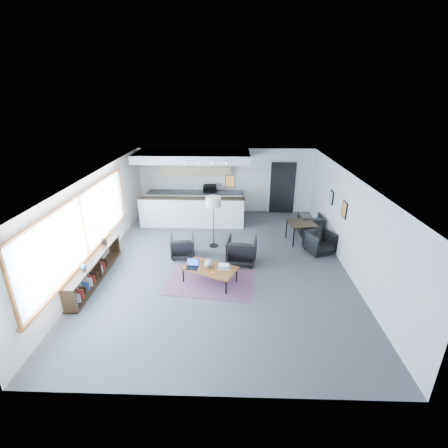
{
  "coord_description": "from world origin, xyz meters",
  "views": [
    {
      "loc": [
        0.33,
        -8.35,
        4.63
      ],
      "look_at": [
        0.06,
        0.4,
        1.07
      ],
      "focal_mm": 26.0,
      "sensor_mm": 36.0,
      "label": 1
    }
  ],
  "objects_px": {
    "armchair_left": "(183,246)",
    "floor_lamp": "(213,204)",
    "laptop": "(192,265)",
    "dining_chair_near": "(320,243)",
    "armchair_right": "(242,249)",
    "microwave": "(210,188)",
    "coffee_table": "(210,269)",
    "dining_table": "(301,224)",
    "ceramic_pot": "(209,263)",
    "dining_chair_far": "(310,226)",
    "book_stack": "(224,266)"
  },
  "relations": [
    {
      "from": "armchair_left",
      "to": "floor_lamp",
      "type": "xyz_separation_m",
      "value": [
        0.89,
        0.74,
        1.09
      ]
    },
    {
      "from": "laptop",
      "to": "dining_chair_near",
      "type": "xyz_separation_m",
      "value": [
        3.71,
        1.82,
        -0.18
      ]
    },
    {
      "from": "laptop",
      "to": "armchair_right",
      "type": "relative_size",
      "value": 0.4
    },
    {
      "from": "armchair_right",
      "to": "microwave",
      "type": "relative_size",
      "value": 1.69
    },
    {
      "from": "laptop",
      "to": "armchair_right",
      "type": "bearing_deg",
      "value": 46.02
    },
    {
      "from": "coffee_table",
      "to": "dining_chair_near",
      "type": "distance_m",
      "value": 3.74
    },
    {
      "from": "armchair_left",
      "to": "dining_table",
      "type": "distance_m",
      "value": 3.93
    },
    {
      "from": "coffee_table",
      "to": "dining_chair_near",
      "type": "bearing_deg",
      "value": 53.78
    },
    {
      "from": "ceramic_pot",
      "to": "armchair_right",
      "type": "height_order",
      "value": "armchair_right"
    },
    {
      "from": "floor_lamp",
      "to": "dining_table",
      "type": "bearing_deg",
      "value": 8.24
    },
    {
      "from": "armchair_right",
      "to": "dining_chair_far",
      "type": "height_order",
      "value": "armchair_right"
    },
    {
      "from": "armchair_right",
      "to": "microwave",
      "type": "xyz_separation_m",
      "value": [
        -1.21,
        4.09,
        0.68
      ]
    },
    {
      "from": "dining_chair_near",
      "to": "microwave",
      "type": "relative_size",
      "value": 1.31
    },
    {
      "from": "laptop",
      "to": "armchair_left",
      "type": "height_order",
      "value": "armchair_left"
    },
    {
      "from": "ceramic_pot",
      "to": "armchair_left",
      "type": "relative_size",
      "value": 0.33
    },
    {
      "from": "dining_chair_far",
      "to": "microwave",
      "type": "bearing_deg",
      "value": -30.64
    },
    {
      "from": "floor_lamp",
      "to": "dining_chair_far",
      "type": "xyz_separation_m",
      "value": [
        3.29,
        1.01,
        -1.1
      ]
    },
    {
      "from": "dining_table",
      "to": "armchair_right",
      "type": "bearing_deg",
      "value": -143.28
    },
    {
      "from": "microwave",
      "to": "dining_chair_far",
      "type": "bearing_deg",
      "value": -26.35
    },
    {
      "from": "dining_table",
      "to": "dining_chair_near",
      "type": "relative_size",
      "value": 1.46
    },
    {
      "from": "book_stack",
      "to": "dining_table",
      "type": "height_order",
      "value": "dining_table"
    },
    {
      "from": "floor_lamp",
      "to": "dining_chair_far",
      "type": "distance_m",
      "value": 3.62
    },
    {
      "from": "ceramic_pot",
      "to": "dining_chair_near",
      "type": "xyz_separation_m",
      "value": [
        3.29,
        1.81,
        -0.23
      ]
    },
    {
      "from": "dining_table",
      "to": "coffee_table",
      "type": "bearing_deg",
      "value": -137.53
    },
    {
      "from": "armchair_left",
      "to": "dining_chair_far",
      "type": "relative_size",
      "value": 1.05
    },
    {
      "from": "armchair_right",
      "to": "dining_chair_near",
      "type": "bearing_deg",
      "value": -155.65
    },
    {
      "from": "coffee_table",
      "to": "ceramic_pot",
      "type": "relative_size",
      "value": 6.45
    },
    {
      "from": "laptop",
      "to": "book_stack",
      "type": "distance_m",
      "value": 0.82
    },
    {
      "from": "ceramic_pot",
      "to": "dining_chair_far",
      "type": "bearing_deg",
      "value": 44.0
    },
    {
      "from": "book_stack",
      "to": "armchair_right",
      "type": "height_order",
      "value": "armchair_right"
    },
    {
      "from": "laptop",
      "to": "floor_lamp",
      "type": "xyz_separation_m",
      "value": [
        0.42,
        2.16,
        0.94
      ]
    },
    {
      "from": "coffee_table",
      "to": "armchair_left",
      "type": "relative_size",
      "value": 2.13
    },
    {
      "from": "dining_chair_near",
      "to": "ceramic_pot",
      "type": "bearing_deg",
      "value": -174.01
    },
    {
      "from": "ceramic_pot",
      "to": "floor_lamp",
      "type": "distance_m",
      "value": 2.34
    },
    {
      "from": "armchair_left",
      "to": "dining_chair_near",
      "type": "distance_m",
      "value": 4.21
    },
    {
      "from": "armchair_right",
      "to": "dining_table",
      "type": "bearing_deg",
      "value": -135.35
    },
    {
      "from": "dining_chair_far",
      "to": "laptop",
      "type": "bearing_deg",
      "value": 38.92
    },
    {
      "from": "coffee_table",
      "to": "ceramic_pot",
      "type": "distance_m",
      "value": 0.15
    },
    {
      "from": "dining_table",
      "to": "dining_chair_near",
      "type": "height_order",
      "value": "dining_table"
    },
    {
      "from": "floor_lamp",
      "to": "dining_chair_near",
      "type": "relative_size",
      "value": 2.56
    },
    {
      "from": "armchair_left",
      "to": "dining_chair_far",
      "type": "height_order",
      "value": "armchair_left"
    },
    {
      "from": "floor_lamp",
      "to": "book_stack",
      "type": "bearing_deg",
      "value": -79.63
    },
    {
      "from": "laptop",
      "to": "dining_table",
      "type": "xyz_separation_m",
      "value": [
        3.27,
        2.58,
        0.13
      ]
    },
    {
      "from": "ceramic_pot",
      "to": "microwave",
      "type": "relative_size",
      "value": 0.48
    },
    {
      "from": "book_stack",
      "to": "dining_table",
      "type": "distance_m",
      "value": 3.57
    },
    {
      "from": "ceramic_pot",
      "to": "floor_lamp",
      "type": "height_order",
      "value": "floor_lamp"
    },
    {
      "from": "coffee_table",
      "to": "microwave",
      "type": "relative_size",
      "value": 3.09
    },
    {
      "from": "laptop",
      "to": "floor_lamp",
      "type": "distance_m",
      "value": 2.4
    },
    {
      "from": "floor_lamp",
      "to": "ceramic_pot",
      "type": "bearing_deg",
      "value": -89.87
    },
    {
      "from": "floor_lamp",
      "to": "coffee_table",
      "type": "bearing_deg",
      "value": -89.19
    }
  ]
}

